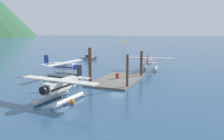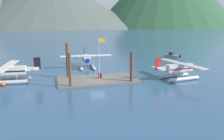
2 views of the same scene
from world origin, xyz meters
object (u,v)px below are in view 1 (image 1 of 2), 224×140
object	(u,v)px
flagpole	(124,55)
seaplane_silver_stbd_aft	(150,63)
boat_grey_open_east	(88,58)
seaplane_white_bow_centre	(64,68)
mooring_buoy	(72,102)
seaplane_cream_port_fwd	(60,88)
fuel_drum	(117,76)

from	to	relation	value
flagpole	seaplane_silver_stbd_aft	size ratio (longest dim) A/B	0.64
seaplane_silver_stbd_aft	boat_grey_open_east	distance (m)	24.44
flagpole	boat_grey_open_east	xyz separation A→B (m)	(24.57, 19.86, -3.93)
flagpole	seaplane_white_bow_centre	world-z (taller)	flagpole
flagpole	seaplane_white_bow_centre	xyz separation A→B (m)	(-0.27, 11.90, -2.84)
mooring_buoy	seaplane_silver_stbd_aft	size ratio (longest dim) A/B	0.06
seaplane_cream_port_fwd	seaplane_silver_stbd_aft	bearing A→B (deg)	-11.24
seaplane_cream_port_fwd	boat_grey_open_east	world-z (taller)	seaplane_cream_port_fwd
mooring_buoy	seaplane_cream_port_fwd	distance (m)	2.51
mooring_buoy	flagpole	bearing A→B (deg)	-6.36
flagpole	seaplane_white_bow_centre	distance (m)	12.24
mooring_buoy	seaplane_cream_port_fwd	xyz separation A→B (m)	(0.67, 2.06, 1.26)
fuel_drum	boat_grey_open_east	xyz separation A→B (m)	(24.29, 18.47, -0.25)
seaplane_cream_port_fwd	boat_grey_open_east	xyz separation A→B (m)	(38.17, 16.21, -1.09)
flagpole	seaplane_cream_port_fwd	bearing A→B (deg)	164.97
seaplane_white_bow_centre	mooring_buoy	bearing A→B (deg)	-143.60
boat_grey_open_east	mooring_buoy	bearing A→B (deg)	-154.80
seaplane_cream_port_fwd	fuel_drum	bearing A→B (deg)	-9.23
fuel_drum	flagpole	bearing A→B (deg)	-101.44
seaplane_white_bow_centre	boat_grey_open_east	xyz separation A→B (m)	(24.84, 7.96, -1.09)
mooring_buoy	boat_grey_open_east	xyz separation A→B (m)	(38.83, 18.27, 0.17)
seaplane_cream_port_fwd	boat_grey_open_east	distance (m)	41.48
seaplane_white_bow_centre	seaplane_silver_stbd_aft	bearing A→B (deg)	-45.59
seaplane_silver_stbd_aft	boat_grey_open_east	world-z (taller)	seaplane_silver_stbd_aft
seaplane_white_bow_centre	boat_grey_open_east	world-z (taller)	seaplane_white_bow_centre
flagpole	fuel_drum	distance (m)	3.94
flagpole	seaplane_white_bow_centre	size ratio (longest dim) A/B	0.64
flagpole	fuel_drum	bearing A→B (deg)	78.56
mooring_buoy	seaplane_cream_port_fwd	bearing A→B (deg)	72.11
mooring_buoy	boat_grey_open_east	world-z (taller)	boat_grey_open_east
seaplane_silver_stbd_aft	fuel_drum	bearing A→B (deg)	166.61
fuel_drum	seaplane_cream_port_fwd	bearing A→B (deg)	170.77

